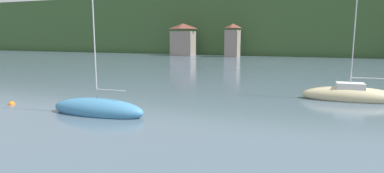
% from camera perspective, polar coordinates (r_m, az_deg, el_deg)
% --- Properties ---
extents(wooded_hillside, '(352.00, 49.06, 45.59)m').
position_cam_1_polar(wooded_hillside, '(119.07, 14.92, 9.61)').
color(wooded_hillside, '#38562D').
rests_on(wooded_hillside, ground_plane).
extents(shore_building_west, '(6.49, 4.53, 8.92)m').
position_cam_1_polar(shore_building_west, '(91.02, -1.62, 8.23)').
color(shore_building_west, gray).
rests_on(shore_building_west, ground_plane).
extents(shore_building_westcentral, '(3.57, 4.14, 8.70)m').
position_cam_1_polar(shore_building_westcentral, '(86.35, 7.20, 8.06)').
color(shore_building_westcentral, gray).
rests_on(shore_building_westcentral, ground_plane).
extents(sailboat_far_4, '(7.83, 2.55, 10.84)m').
position_cam_1_polar(sailboat_far_4, '(30.61, 26.14, -1.41)').
color(sailboat_far_4, '#CCBC8E').
rests_on(sailboat_far_4, ground_plane).
extents(sailboat_mid_6, '(7.22, 2.22, 9.45)m').
position_cam_1_polar(sailboat_mid_6, '(23.54, -16.39, -3.89)').
color(sailboat_mid_6, teal).
rests_on(sailboat_mid_6, ground_plane).
extents(mooring_buoy_near, '(0.52, 0.52, 0.52)m').
position_cam_1_polar(mooring_buoy_near, '(29.78, -29.32, -2.78)').
color(mooring_buoy_near, orange).
rests_on(mooring_buoy_near, ground_plane).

